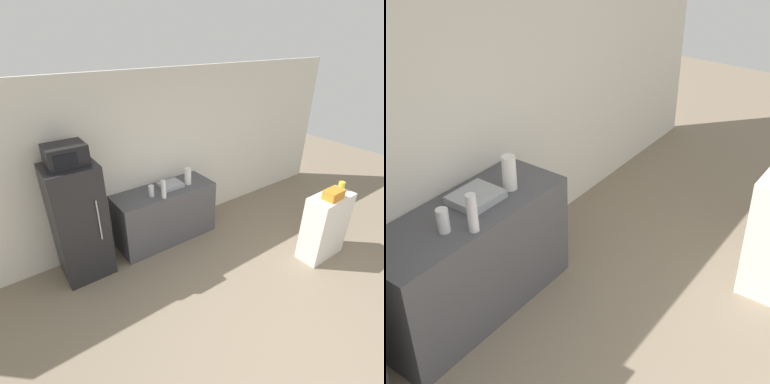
% 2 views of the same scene
% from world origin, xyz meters
% --- Properties ---
extents(wall_back, '(8.00, 0.06, 2.60)m').
position_xyz_m(wall_back, '(0.00, 2.95, 1.30)').
color(wall_back, silver).
rests_on(wall_back, ground_plane).
extents(counter, '(1.59, 0.60, 0.89)m').
position_xyz_m(counter, '(0.02, 2.61, 0.45)').
color(counter, '#4C4C51').
rests_on(counter, ground_plane).
extents(sink_basin, '(0.34, 0.30, 0.06)m').
position_xyz_m(sink_basin, '(0.16, 2.64, 0.92)').
color(sink_basin, '#9EA3A8').
rests_on(sink_basin, counter).
extents(bottle_tall, '(0.07, 0.07, 0.28)m').
position_xyz_m(bottle_tall, '(-0.11, 2.38, 1.03)').
color(bottle_tall, silver).
rests_on(bottle_tall, counter).
extents(bottle_short, '(0.08, 0.08, 0.17)m').
position_xyz_m(bottle_short, '(-0.24, 2.53, 0.98)').
color(bottle_short, silver).
rests_on(bottle_short, counter).
extents(paper_towel_roll, '(0.10, 0.10, 0.27)m').
position_xyz_m(paper_towel_roll, '(0.43, 2.56, 1.03)').
color(paper_towel_roll, white).
rests_on(paper_towel_roll, counter).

